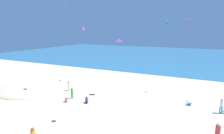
# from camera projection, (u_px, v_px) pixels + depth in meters

# --- Properties ---
(ground_plane) EXTENTS (120.00, 120.00, 0.00)m
(ground_plane) POSITION_uv_depth(u_px,v_px,m) (121.00, 107.00, 21.43)
(ground_plane) COLOR beige
(ocean_water) EXTENTS (120.00, 60.00, 0.05)m
(ocean_water) POSITION_uv_depth(u_px,v_px,m) (178.00, 56.00, 62.71)
(ocean_water) COLOR teal
(ocean_water) RESTS_ON ground_plane
(dune_mound) EXTENTS (8.34, 5.84, 1.23)m
(dune_mound) POSITION_uv_depth(u_px,v_px,m) (19.00, 92.00, 26.46)
(dune_mound) COLOR beige
(dune_mound) RESTS_ON ground_plane
(beach_chair_far_right) EXTENTS (0.64, 0.65, 0.61)m
(beach_chair_far_right) POSITION_uv_depth(u_px,v_px,m) (188.00, 102.00, 21.93)
(beach_chair_far_right) COLOR #2370B2
(beach_chair_far_right) RESTS_ON ground_plane
(person_0) EXTENTS (0.57, 0.41, 0.65)m
(person_0) POSITION_uv_depth(u_px,v_px,m) (66.00, 100.00, 22.66)
(person_0) COLOR #D8599E
(person_0) RESTS_ON ground_plane
(person_1) EXTENTS (0.38, 0.38, 1.38)m
(person_1) POSITION_uv_depth(u_px,v_px,m) (72.00, 92.00, 23.85)
(person_1) COLOR green
(person_1) RESTS_ON ground_plane
(person_3) EXTENTS (0.40, 0.40, 1.43)m
(person_3) POSITION_uv_depth(u_px,v_px,m) (69.00, 85.00, 26.85)
(person_3) COLOR yellow
(person_3) RESTS_ON ground_plane
(person_4) EXTENTS (0.43, 0.43, 1.76)m
(person_4) POSITION_uv_depth(u_px,v_px,m) (218.00, 132.00, 14.16)
(person_4) COLOR red
(person_4) RESTS_ON ground_plane
(person_5) EXTENTS (0.50, 0.68, 0.77)m
(person_5) POSITION_uv_depth(u_px,v_px,m) (87.00, 100.00, 22.56)
(person_5) COLOR purple
(person_5) RESTS_ON ground_plane
(person_7) EXTENTS (0.33, 0.33, 1.56)m
(person_7) POSITION_uv_depth(u_px,v_px,m) (221.00, 105.00, 19.54)
(person_7) COLOR #19ADB2
(person_7) RESTS_ON ground_plane
(kite_magenta) EXTENTS (0.13, 0.68, 1.33)m
(kite_magenta) POSITION_uv_depth(u_px,v_px,m) (84.00, 29.00, 30.58)
(kite_magenta) COLOR #DB3DA8
(kite_green) EXTENTS (0.65, 0.80, 1.25)m
(kite_green) POSITION_uv_depth(u_px,v_px,m) (167.00, 23.00, 38.95)
(kite_green) COLOR green
(kite_purple) EXTENTS (0.88, 0.72, 1.91)m
(kite_purple) POSITION_uv_depth(u_px,v_px,m) (119.00, 40.00, 23.93)
(kite_purple) COLOR purple
(kite_red) EXTENTS (0.54, 0.56, 1.06)m
(kite_red) POSITION_uv_depth(u_px,v_px,m) (187.00, 19.00, 24.33)
(kite_red) COLOR red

